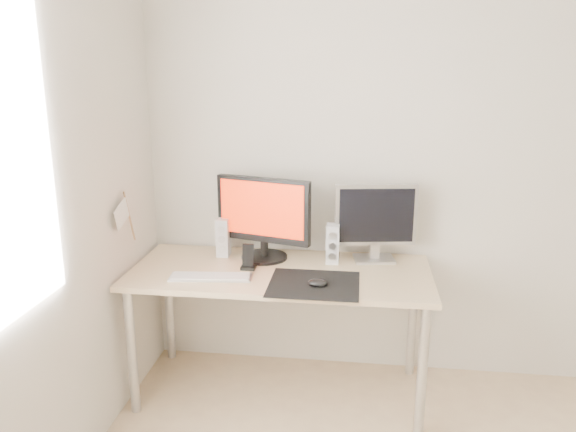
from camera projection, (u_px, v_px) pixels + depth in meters
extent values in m
plane|color=silver|center=(456.00, 166.00, 3.10)|extent=(3.50, 0.00, 3.50)
cube|color=black|center=(314.00, 284.00, 2.80)|extent=(0.45, 0.40, 0.00)
ellipsoid|color=black|center=(318.00, 283.00, 2.77)|extent=(0.10, 0.06, 0.04)
cube|color=#D1B587|center=(280.00, 273.00, 3.00)|extent=(1.60, 0.70, 0.03)
cylinder|color=silver|center=(132.00, 351.00, 2.92)|extent=(0.05, 0.05, 0.70)
cylinder|color=silver|center=(422.00, 371.00, 2.73)|extent=(0.05, 0.05, 0.70)
cylinder|color=silver|center=(169.00, 306.00, 3.47)|extent=(0.05, 0.05, 0.70)
cylinder|color=silver|center=(412.00, 319.00, 3.28)|extent=(0.05, 0.05, 0.70)
cylinder|color=black|center=(264.00, 257.00, 3.18)|extent=(0.32, 0.32, 0.02)
cylinder|color=black|center=(264.00, 245.00, 3.16)|extent=(0.05, 0.05, 0.12)
cube|color=black|center=(263.00, 210.00, 3.10)|extent=(0.54, 0.19, 0.36)
cube|color=#F34B0C|center=(261.00, 209.00, 3.08)|extent=(0.48, 0.14, 0.30)
cube|color=silver|center=(374.00, 259.00, 3.15)|extent=(0.24, 0.19, 0.01)
cube|color=#BDBDBF|center=(374.00, 249.00, 3.13)|extent=(0.06, 0.05, 0.10)
cube|color=#B3B3B5|center=(376.00, 215.00, 3.08)|extent=(0.45, 0.11, 0.34)
cube|color=black|center=(377.00, 216.00, 3.06)|extent=(0.41, 0.07, 0.30)
cube|color=silver|center=(223.00, 237.00, 3.20)|extent=(0.07, 0.08, 0.22)
cylinder|color=silver|center=(222.00, 250.00, 3.17)|extent=(0.04, 0.01, 0.04)
cylinder|color=#B0B0B2|center=(221.00, 239.00, 3.16)|extent=(0.04, 0.01, 0.04)
cylinder|color=silver|center=(221.00, 229.00, 3.14)|extent=(0.04, 0.01, 0.04)
cube|color=silver|center=(333.00, 244.00, 3.08)|extent=(0.07, 0.08, 0.22)
cylinder|color=silver|center=(332.00, 257.00, 3.06)|extent=(0.04, 0.01, 0.04)
cylinder|color=#B3B3B5|center=(332.00, 246.00, 3.04)|extent=(0.04, 0.01, 0.04)
cylinder|color=silver|center=(332.00, 235.00, 3.03)|extent=(0.04, 0.01, 0.04)
cube|color=silver|center=(211.00, 277.00, 2.88)|extent=(0.43, 0.16, 0.01)
cube|color=white|center=(211.00, 276.00, 2.88)|extent=(0.41, 0.14, 0.01)
cube|color=black|center=(248.00, 267.00, 3.01)|extent=(0.08, 0.07, 0.02)
cube|color=black|center=(248.00, 255.00, 3.00)|extent=(0.06, 0.03, 0.12)
cylinder|color=#A57F54|center=(129.00, 216.00, 2.95)|extent=(0.01, 0.10, 0.29)
cube|color=white|center=(122.00, 213.00, 2.85)|extent=(0.00, 0.19, 0.15)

